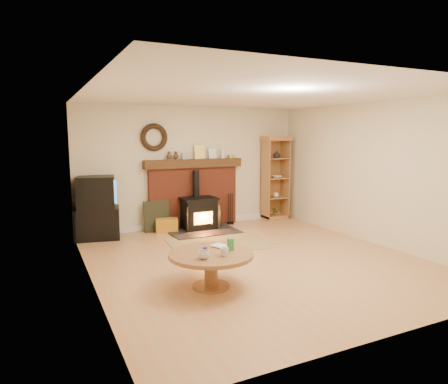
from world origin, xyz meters
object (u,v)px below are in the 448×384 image
tv_unit (97,209)px  curio_cabinet (275,178)px  wood_stove (199,215)px  coffee_table (211,259)px

tv_unit → curio_cabinet: curio_cabinet is taller
curio_cabinet → wood_stove: bearing=-172.1°
wood_stove → curio_cabinet: 2.16m
tv_unit → coffee_table: 3.40m
curio_cabinet → coffee_table: size_ratio=1.76×
wood_stove → curio_cabinet: bearing=7.9°
wood_stove → coffee_table: bearing=-109.3°
curio_cabinet → coffee_table: 4.61m
tv_unit → curio_cabinet: size_ratio=0.62×
wood_stove → curio_cabinet: size_ratio=0.71×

